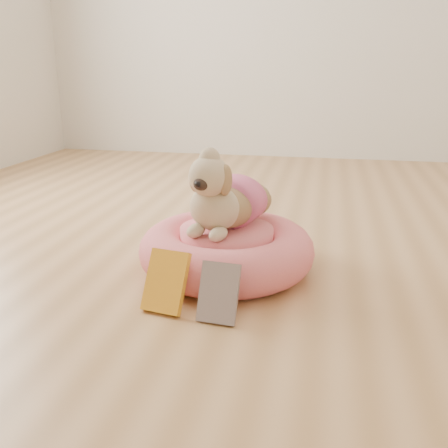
% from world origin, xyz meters
% --- Properties ---
extents(floor, '(4.50, 4.50, 0.00)m').
position_xyz_m(floor, '(0.00, 0.00, 0.00)').
color(floor, '#AE7C48').
rests_on(floor, ground).
extents(pet_bed, '(0.67, 0.67, 0.17)m').
position_xyz_m(pet_bed, '(0.07, -0.29, 0.08)').
color(pet_bed, '#D9556C').
rests_on(pet_bed, floor).
extents(dog, '(0.40, 0.51, 0.33)m').
position_xyz_m(dog, '(0.06, -0.28, 0.33)').
color(dog, brown).
rests_on(dog, pet_bed).
extents(book_yellow, '(0.15, 0.14, 0.19)m').
position_xyz_m(book_yellow, '(-0.06, -0.64, 0.09)').
color(book_yellow, yellow).
rests_on(book_yellow, floor).
extents(book_white, '(0.13, 0.10, 0.18)m').
position_xyz_m(book_white, '(0.12, -0.67, 0.09)').
color(book_white, silver).
rests_on(book_white, floor).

